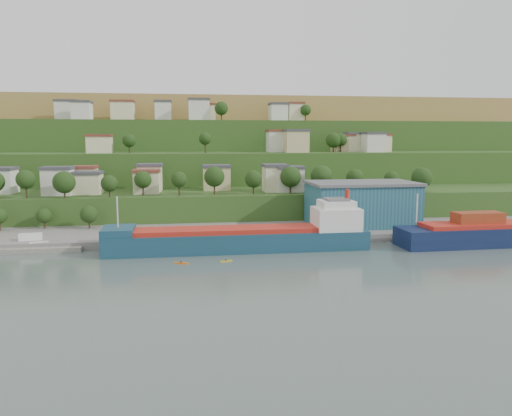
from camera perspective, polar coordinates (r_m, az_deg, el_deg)
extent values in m
plane|color=#4B5B54|center=(113.12, -2.95, -6.00)|extent=(500.00, 500.00, 0.00)
cube|color=slate|center=(143.15, 4.05, -3.06)|extent=(220.00, 26.00, 4.00)
cube|color=slate|center=(141.65, -26.63, -4.01)|extent=(40.00, 18.00, 2.40)
cube|color=#284719|center=(167.89, -4.65, -1.45)|extent=(260.00, 32.00, 20.00)
cube|color=#284719|center=(197.51, -5.17, -0.05)|extent=(280.00, 32.00, 44.00)
cube|color=#284719|center=(227.24, -5.56, 0.98)|extent=(300.00, 32.00, 70.00)
cube|color=olive|center=(300.79, -6.18, 2.65)|extent=(360.00, 120.00, 96.00)
cube|color=silver|center=(165.84, -21.69, 2.76)|extent=(8.54, 7.39, 7.88)
cube|color=#3F3F44|center=(165.54, -21.77, 4.27)|extent=(9.14, 7.99, 0.90)
cube|color=beige|center=(172.99, -19.00, 3.04)|extent=(7.74, 7.95, 7.63)
cube|color=brown|center=(172.72, -19.06, 4.44)|extent=(8.34, 8.55, 0.90)
cube|color=beige|center=(166.02, -18.72, 2.62)|extent=(8.65, 8.97, 6.21)
cube|color=#3F3F44|center=(165.76, -18.77, 3.84)|extent=(9.25, 9.57, 0.90)
cube|color=beige|center=(162.51, -12.38, 2.84)|extent=(7.90, 8.11, 6.73)
cube|color=brown|center=(162.23, -12.42, 4.18)|extent=(8.50, 8.71, 0.90)
cube|color=beige|center=(169.76, -12.01, 3.30)|extent=(7.64, 8.89, 8.20)
cube|color=#3F3F44|center=(169.48, -12.05, 4.84)|extent=(8.24, 9.49, 0.90)
cube|color=#C7B881|center=(170.09, -4.53, 3.37)|extent=(8.94, 8.17, 7.65)
cube|color=#3F3F44|center=(169.81, -4.55, 4.81)|extent=(9.54, 8.77, 0.90)
cube|color=beige|center=(163.99, 2.16, 3.31)|extent=(7.29, 7.93, 8.16)
cube|color=#3F3F44|center=(163.69, 2.17, 4.89)|extent=(7.89, 8.53, 0.90)
cube|color=silver|center=(164.13, 3.85, 3.19)|extent=(8.50, 7.24, 7.56)
cube|color=#3F3F44|center=(163.84, 3.87, 4.67)|extent=(9.10, 7.84, 0.90)
cube|color=beige|center=(195.02, -17.44, 6.90)|extent=(8.65, 7.43, 6.05)
cube|color=brown|center=(195.02, -17.48, 7.92)|extent=(9.25, 8.03, 0.90)
cube|color=silver|center=(201.99, 2.45, 7.55)|extent=(7.83, 8.21, 8.03)
cube|color=brown|center=(202.02, 2.46, 8.82)|extent=(8.43, 8.81, 0.90)
cube|color=#C7B881|center=(196.40, 4.57, 7.53)|extent=(8.79, 8.99, 8.08)
cube|color=#3F3F44|center=(196.43, 4.58, 8.84)|extent=(9.39, 9.59, 0.90)
cube|color=#C7B881|center=(209.15, 9.87, 7.21)|extent=(7.89, 7.68, 6.26)
cube|color=brown|center=(209.15, 9.89, 8.19)|extent=(8.49, 8.28, 0.90)
cube|color=beige|center=(210.76, 11.48, 7.29)|extent=(9.58, 7.18, 7.07)
cube|color=#3F3F44|center=(210.77, 11.51, 8.37)|extent=(10.18, 7.78, 0.90)
cube|color=silver|center=(204.84, 13.25, 7.23)|extent=(7.67, 7.83, 7.10)
cube|color=#3F3F44|center=(204.85, 13.29, 8.34)|extent=(8.27, 8.43, 0.90)
cube|color=beige|center=(209.87, 13.92, 7.14)|extent=(7.65, 7.34, 6.52)
cube|color=brown|center=(209.87, 13.96, 8.15)|extent=(8.25, 7.94, 0.90)
cube|color=silver|center=(236.97, -20.80, 10.27)|extent=(9.10, 7.17, 8.25)
cube|color=#3F3F44|center=(237.24, -20.85, 11.37)|extent=(9.70, 7.77, 0.90)
cube|color=silver|center=(224.47, -19.27, 10.36)|extent=(7.50, 8.59, 7.11)
cube|color=#3F3F44|center=(224.71, -19.32, 11.38)|extent=(8.10, 9.19, 0.90)
cube|color=beige|center=(232.58, -14.98, 10.57)|extent=(9.82, 7.29, 8.30)
cube|color=brown|center=(232.86, -15.02, 11.70)|extent=(10.42, 7.89, 0.90)
cube|color=silver|center=(230.38, -10.56, 10.74)|extent=(7.04, 7.81, 8.31)
cube|color=#3F3F44|center=(230.67, -10.59, 11.88)|extent=(7.64, 8.41, 0.90)
cube|color=silver|center=(222.47, -6.54, 10.98)|extent=(8.90, 7.88, 8.78)
cube|color=#3F3F44|center=(222.79, -6.56, 12.23)|extent=(9.50, 8.48, 0.90)
cube|color=beige|center=(231.33, -5.66, 10.69)|extent=(7.64, 7.32, 7.29)
cube|color=brown|center=(231.57, -5.67, 11.70)|extent=(8.24, 7.92, 0.90)
cube|color=silver|center=(230.23, 2.55, 10.76)|extent=(7.60, 8.81, 7.49)
cube|color=#3F3F44|center=(230.48, 2.56, 11.80)|extent=(8.20, 9.41, 0.90)
cube|color=beige|center=(234.25, 4.50, 10.75)|extent=(7.00, 8.19, 7.99)
cube|color=brown|center=(234.51, 4.51, 11.84)|extent=(7.60, 8.79, 0.90)
cylinder|color=#382619|center=(159.84, -24.75, 1.73)|extent=(0.50, 0.50, 4.05)
sphere|color=black|center=(159.54, -24.83, 2.99)|extent=(5.50, 5.50, 5.50)
cylinder|color=#382619|center=(156.77, -21.03, 1.60)|extent=(0.50, 0.50, 2.81)
sphere|color=black|center=(156.48, -21.08, 2.76)|extent=(6.53, 6.53, 6.53)
cylinder|color=#382619|center=(154.97, -16.39, 1.71)|extent=(0.50, 0.50, 2.70)
sphere|color=black|center=(154.72, -16.43, 2.72)|extent=(5.00, 5.00, 5.00)
cylinder|color=#382619|center=(156.37, -12.77, 2.03)|extent=(0.50, 0.50, 3.46)
sphere|color=black|center=(156.09, -12.81, 3.19)|extent=(5.28, 5.28, 5.28)
cylinder|color=#382619|center=(154.05, -8.77, 2.08)|extent=(0.50, 0.50, 3.63)
sphere|color=black|center=(153.77, -8.79, 3.25)|extent=(4.85, 4.85, 4.85)
cylinder|color=#382619|center=(155.85, -4.77, 2.25)|extent=(0.50, 0.50, 3.85)
sphere|color=black|center=(155.54, -4.79, 3.60)|extent=(6.35, 6.35, 6.35)
cylinder|color=#382619|center=(155.81, -0.29, 2.18)|extent=(0.50, 0.50, 3.29)
sphere|color=black|center=(155.53, -0.29, 3.33)|extent=(5.43, 5.43, 5.43)
cylinder|color=#382619|center=(159.09, 3.96, 2.31)|extent=(0.50, 0.50, 3.49)
sphere|color=black|center=(158.78, 3.97, 3.59)|extent=(6.62, 6.62, 6.62)
cylinder|color=#382619|center=(159.93, 7.47, 2.31)|extent=(0.50, 0.50, 3.60)
sphere|color=black|center=(159.62, 7.49, 3.63)|extent=(6.85, 6.85, 6.85)
cylinder|color=#382619|center=(164.61, 11.21, 2.31)|extent=(0.50, 0.50, 3.17)
sphere|color=black|center=(164.35, 11.24, 3.40)|extent=(5.72, 5.72, 5.72)
cylinder|color=#382619|center=(166.75, 15.21, 2.26)|extent=(0.50, 0.50, 3.19)
sphere|color=black|center=(166.51, 15.25, 3.26)|extent=(4.84, 4.84, 4.84)
cylinder|color=#382619|center=(171.36, 18.38, 2.22)|extent=(0.50, 0.50, 2.84)
sphere|color=black|center=(171.09, 18.42, 3.30)|extent=(6.72, 6.72, 6.72)
cylinder|color=#382619|center=(204.30, 9.63, 6.82)|extent=(0.50, 0.50, 3.54)
sphere|color=black|center=(204.27, 9.65, 7.71)|extent=(5.13, 5.13, 5.13)
cylinder|color=#382619|center=(190.85, -5.82, 6.90)|extent=(0.50, 0.50, 4.01)
sphere|color=black|center=(190.82, -5.84, 7.89)|extent=(4.66, 4.66, 4.66)
cylinder|color=#382619|center=(230.68, 5.68, 10.26)|extent=(0.50, 0.50, 3.81)
sphere|color=black|center=(230.85, 5.70, 11.07)|extent=(4.94, 4.94, 4.94)
cylinder|color=#382619|center=(202.76, 8.83, 6.77)|extent=(0.50, 0.50, 3.10)
sphere|color=black|center=(202.73, 8.85, 7.67)|extent=(6.00, 6.00, 6.00)
cylinder|color=#382619|center=(225.51, -19.18, 9.83)|extent=(0.50, 0.50, 3.06)
sphere|color=black|center=(225.66, -19.22, 10.60)|extent=(5.48, 5.48, 5.48)
cylinder|color=#382619|center=(218.53, -3.98, 10.40)|extent=(0.50, 0.50, 3.64)
sphere|color=black|center=(218.71, -3.98, 11.29)|extent=(5.82, 5.82, 5.82)
cylinder|color=#382619|center=(193.40, -14.28, 6.59)|extent=(0.50, 0.50, 3.23)
sphere|color=black|center=(193.37, -14.31, 7.48)|extent=(4.96, 4.96, 4.96)
cylinder|color=#382619|center=(195.68, 5.07, 6.75)|extent=(0.50, 0.50, 2.81)
sphere|color=black|center=(195.65, 5.08, 7.59)|extent=(5.22, 5.22, 5.22)
cube|color=#123847|center=(122.92, -2.09, -4.22)|extent=(64.39, 10.65, 6.43)
cube|color=#B32417|center=(122.01, -2.95, -2.51)|extent=(47.84, 8.67, 1.10)
cube|color=#123847|center=(122.55, -15.47, -2.57)|extent=(7.43, 10.17, 1.84)
cube|color=silver|center=(126.75, 9.13, -1.20)|extent=(11.10, 9.28, 5.51)
cube|color=silver|center=(126.23, 9.16, 0.45)|extent=(8.33, 7.42, 1.84)
cube|color=#595B5E|center=(126.08, 9.17, 0.99)|extent=(5.56, 5.56, 0.55)
cylinder|color=#B32417|center=(126.80, 10.38, 1.50)|extent=(1.11, 1.11, 2.76)
cylinder|color=silver|center=(121.83, -15.55, -0.44)|extent=(0.33, 0.33, 7.35)
cube|color=silver|center=(122.60, -14.16, -3.48)|extent=(12.95, 10.49, 0.23)
cube|color=#B32417|center=(145.00, 26.77, -1.62)|extent=(46.09, 9.74, 1.04)
cylinder|color=silver|center=(131.70, 17.91, -0.02)|extent=(0.34, 0.34, 7.30)
cube|color=maroon|center=(140.15, 24.02, -0.98)|extent=(12.64, 5.54, 2.71)
cube|color=navy|center=(149.56, 11.97, 0.36)|extent=(30.28, 18.47, 12.00)
cube|color=#595B5E|center=(148.88, 12.04, 2.80)|extent=(31.30, 19.49, 0.80)
cube|color=white|center=(137.32, -24.37, -3.19)|extent=(5.51, 2.79, 2.47)
cube|color=silver|center=(133.83, -23.56, -3.76)|extent=(4.74, 3.01, 0.89)
cube|color=orange|center=(111.32, -8.53, -6.24)|extent=(3.32, 1.82, 0.25)
sphere|color=#3F3F44|center=(111.22, -8.54, -6.03)|extent=(0.59, 0.59, 0.59)
cube|color=gold|center=(112.22, -3.43, -6.06)|extent=(2.88, 1.32, 0.21)
sphere|color=#3F3F44|center=(112.13, -3.43, -5.89)|extent=(0.50, 0.50, 0.50)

